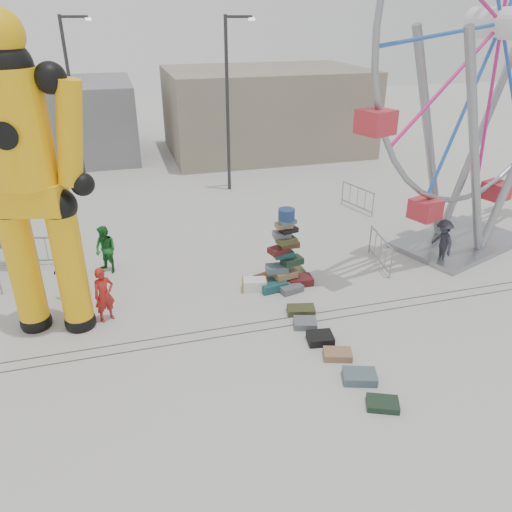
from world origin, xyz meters
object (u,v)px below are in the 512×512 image
object	(u,v)px
ferris_wheel	(495,57)
pedestrian_grey	(442,242)
barricade_dummy_c	(47,251)
barricade_wheel_front	(380,251)
crash_test_dummy	(28,175)
barricade_wheel_back	(357,198)
pedestrian_green	(106,250)
pedestrian_black	(70,274)
barricade_dummy_b	(8,256)
lamp_post_left	(74,97)
lamp_post_right	(229,97)
pedestrian_red	(104,295)
steamer_trunk	(255,285)
suitcase_tower	(284,264)

from	to	relation	value
ferris_wheel	pedestrian_grey	size ratio (longest dim) A/B	8.36
barricade_dummy_c	barricade_wheel_front	distance (m)	11.75
barricade_dummy_c	pedestrian_grey	bearing A→B (deg)	-1.03
crash_test_dummy	barricade_wheel_back	size ratio (longest dim) A/B	4.26
crash_test_dummy	pedestrian_green	world-z (taller)	crash_test_dummy
barricade_wheel_back	pedestrian_black	xyz separation A→B (m)	(-12.00, -4.79, 0.35)
crash_test_dummy	barricade_dummy_b	xyz separation A→B (m)	(-1.86, 4.13, -3.94)
lamp_post_left	ferris_wheel	xyz separation A→B (m)	(13.94, -10.92, 2.30)
pedestrian_grey	barricade_wheel_front	bearing A→B (deg)	-98.61
lamp_post_right	crash_test_dummy	xyz separation A→B (m)	(-7.57, -10.62, 0.01)
barricade_dummy_c	pedestrian_red	distance (m)	4.64
ferris_wheel	barricade_dummy_c	world-z (taller)	ferris_wheel
ferris_wheel	pedestrian_green	xyz separation A→B (m)	(-13.08, 1.38, -5.94)
pedestrian_black	pedestrian_red	bearing A→B (deg)	148.60
barricade_wheel_back	pedestrian_red	size ratio (longest dim) A/B	1.20
ferris_wheel	pedestrian_green	size ratio (longest dim) A/B	8.23
crash_test_dummy	steamer_trunk	distance (m)	7.38
pedestrian_black	pedestrian_grey	world-z (taller)	pedestrian_black
lamp_post_right	pedestrian_grey	size ratio (longest dim) A/B	4.86
barricade_wheel_front	pedestrian_green	xyz separation A→B (m)	(-9.28, 2.09, 0.29)
ferris_wheel	suitcase_tower	bearing A→B (deg)	168.24
ferris_wheel	barricade_wheel_front	distance (m)	7.33
barricade_dummy_c	pedestrian_black	xyz separation A→B (m)	(0.98, -2.77, 0.35)
pedestrian_red	suitcase_tower	bearing A→B (deg)	-18.69
barricade_wheel_back	pedestrian_black	distance (m)	12.92
suitcase_tower	pedestrian_green	distance (m)	6.10
ferris_wheel	pedestrian_green	world-z (taller)	ferris_wheel
crash_test_dummy	ferris_wheel	world-z (taller)	ferris_wheel
barricade_wheel_back	lamp_post_right	bearing A→B (deg)	-148.91
ferris_wheel	barricade_dummy_b	bearing A→B (deg)	151.50
lamp_post_left	suitcase_tower	xyz separation A→B (m)	(6.44, -12.01, -3.74)
suitcase_tower	crash_test_dummy	world-z (taller)	crash_test_dummy
pedestrian_red	lamp_post_right	bearing A→B (deg)	34.72
lamp_post_left	lamp_post_right	bearing A→B (deg)	-15.95
crash_test_dummy	lamp_post_left	bearing A→B (deg)	102.39
crash_test_dummy	ferris_wheel	size ratio (longest dim) A/B	0.62
barricade_wheel_front	pedestrian_red	xyz separation A→B (m)	(-9.36, -1.00, 0.28)
pedestrian_black	barricade_dummy_b	bearing A→B (deg)	-26.30
lamp_post_left	suitcase_tower	distance (m)	14.13
barricade_dummy_c	pedestrian_red	size ratio (longest dim) A/B	1.20
lamp_post_left	pedestrian_red	world-z (taller)	lamp_post_left
crash_test_dummy	barricade_dummy_b	bearing A→B (deg)	129.23
suitcase_tower	pedestrian_black	xyz separation A→B (m)	(-6.63, 0.81, 0.16)
suitcase_tower	crash_test_dummy	bearing A→B (deg)	179.46
suitcase_tower	pedestrian_green	xyz separation A→B (m)	(-5.58, 2.47, 0.09)
crash_test_dummy	pedestrian_red	distance (m)	3.90
barricade_wheel_front	pedestrian_green	world-z (taller)	pedestrian_green
steamer_trunk	barricade_dummy_b	world-z (taller)	barricade_dummy_b
ferris_wheel	pedestrian_black	distance (m)	15.31
pedestrian_grey	steamer_trunk	bearing A→B (deg)	-86.78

